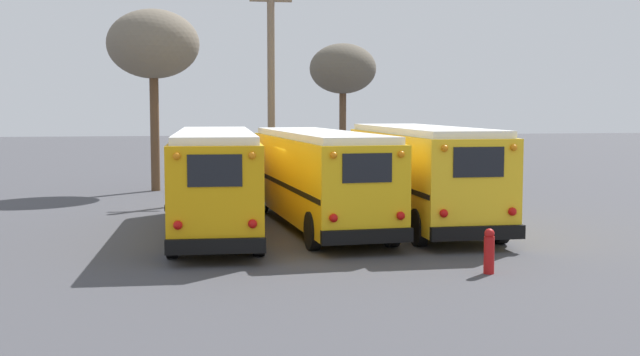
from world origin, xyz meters
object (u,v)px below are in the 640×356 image
object	(u,v)px
school_bus_0	(215,178)
fire_hydrant	(489,251)
bare_tree_1	(153,45)
school_bus_2	(422,172)
bare_tree_0	(343,70)
utility_pole	(271,82)
school_bus_1	(318,175)

from	to	relation	value
school_bus_0	fire_hydrant	size ratio (longest dim) A/B	10.33
fire_hydrant	bare_tree_1	bearing A→B (deg)	111.78
fire_hydrant	school_bus_2	bearing A→B (deg)	84.87
bare_tree_0	school_bus_0	bearing A→B (deg)	-112.21
school_bus_0	bare_tree_0	distance (m)	21.44
utility_pole	school_bus_1	bearing A→B (deg)	-88.17
school_bus_1	bare_tree_0	bearing A→B (deg)	75.95
school_bus_0	utility_pole	size ratio (longest dim) A/B	1.13
school_bus_2	fire_hydrant	distance (m)	7.31
utility_pole	fire_hydrant	xyz separation A→B (m)	(2.89, -17.41, -4.31)
bare_tree_0	school_bus_2	bearing A→B (deg)	-94.44
school_bus_0	school_bus_2	bearing A→B (deg)	1.44
school_bus_1	school_bus_2	world-z (taller)	school_bus_2
bare_tree_1	fire_hydrant	distance (m)	22.05
fire_hydrant	school_bus_1	bearing A→B (deg)	108.68
school_bus_2	bare_tree_0	world-z (taller)	bare_tree_0
school_bus_1	bare_tree_0	xyz separation A→B (m)	(4.73, 18.88, 4.14)
school_bus_0	utility_pole	xyz separation A→B (m)	(2.91, 10.38, 3.17)
school_bus_0	school_bus_1	world-z (taller)	school_bus_0
school_bus_2	bare_tree_1	size ratio (longest dim) A/B	1.20
school_bus_0	bare_tree_1	size ratio (longest dim) A/B	1.32
school_bus_0	utility_pole	bearing A→B (deg)	74.31
bare_tree_1	school_bus_0	bearing A→B (deg)	-80.74
bare_tree_0	utility_pole	bearing A→B (deg)	-118.97
utility_pole	fire_hydrant	world-z (taller)	utility_pole
bare_tree_0	fire_hydrant	size ratio (longest dim) A/B	7.00
bare_tree_0	bare_tree_1	bearing A→B (deg)	-145.86
school_bus_2	fire_hydrant	size ratio (longest dim) A/B	9.40
bare_tree_0	fire_hydrant	bearing A→B (deg)	-94.63
school_bus_0	school_bus_2	distance (m)	6.45
school_bus_0	fire_hydrant	bearing A→B (deg)	-50.42
school_bus_0	school_bus_2	xyz separation A→B (m)	(6.45, 0.16, 0.06)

